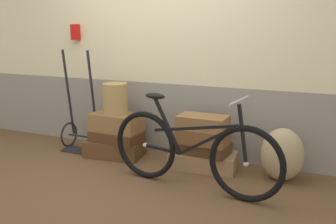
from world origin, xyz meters
The scene contains 13 objects.
ground centered at (0.00, 0.00, -0.03)m, with size 10.22×5.20×0.06m, color brown.
station_building centered at (0.01, 0.85, 1.51)m, with size 8.22×0.74×3.01m.
suitcase_0 centered at (-0.52, 0.38, 0.10)m, with size 0.68×0.40×0.20m, color brown.
suitcase_1 centered at (-0.47, 0.36, 0.26)m, with size 0.60×0.35×0.12m, color #4C2D19.
suitcase_2 centered at (-0.49, 0.39, 0.42)m, with size 0.60×0.35×0.21m, color olive.
suitcase_3 centered at (0.61, 0.41, 0.09)m, with size 0.72×0.38×0.18m, color #9E754C.
suitcase_4 centered at (0.59, 0.40, 0.24)m, with size 0.61×0.33×0.12m, color #4C2D19.
suitcase_5 centered at (0.62, 0.36, 0.39)m, with size 0.55×0.29×0.16m, color brown.
suitcase_6 centered at (0.60, 0.41, 0.54)m, with size 0.53×0.32×0.13m, color olive.
wicker_basket centered at (-0.49, 0.39, 0.71)m, with size 0.30×0.30×0.37m, color #A8844C.
luggage_trolley centered at (-1.04, 0.44, 0.27)m, with size 0.46×0.38×1.27m.
burlap_sack centered at (1.45, 0.43, 0.27)m, with size 0.43×0.37×0.55m, color tan.
bicycle centered at (0.67, -0.14, 0.38)m, with size 1.78×0.46×0.93m.
Camera 1 is at (1.83, -3.35, 1.53)m, focal length 39.92 mm.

